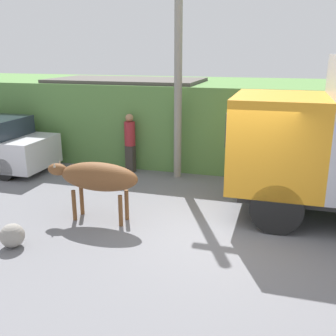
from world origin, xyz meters
TOP-DOWN VIEW (x-y plane):
  - ground_plane at (0.00, 0.00)m, footprint 60.00×60.00m
  - hillside_embankment at (0.00, 6.31)m, footprint 32.00×5.01m
  - building_backdrop at (-4.21, 5.31)m, footprint 5.04×2.70m
  - brown_cow at (-2.76, -0.04)m, footprint 2.11×0.62m
  - pedestrian_on_hill at (-3.43, 3.53)m, footprint 0.39×0.39m
  - utility_pole at (-1.92, 3.45)m, footprint 0.90×0.22m
  - roadside_rock at (-3.77, -1.65)m, footprint 0.46×0.46m

SIDE VIEW (x-z plane):
  - ground_plane at x=0.00m, z-range 0.00..0.00m
  - roadside_rock at x=-3.77m, z-range 0.00..0.46m
  - brown_cow at x=-2.76m, z-range 0.33..1.63m
  - pedestrian_on_hill at x=-3.43m, z-range 0.10..1.89m
  - hillside_embankment at x=0.00m, z-range 0.00..2.58m
  - building_backdrop at x=-4.21m, z-range 0.01..2.70m
  - utility_pole at x=-1.92m, z-range 0.12..6.06m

